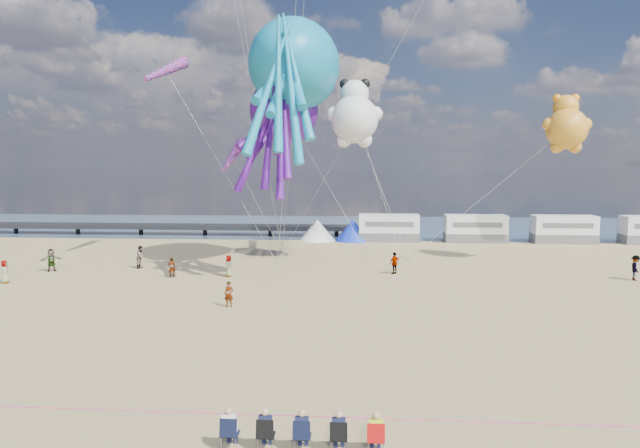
{
  "coord_description": "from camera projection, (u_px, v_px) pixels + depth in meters",
  "views": [
    {
      "loc": [
        2.98,
        -23.51,
        8.56
      ],
      "look_at": [
        0.81,
        6.0,
        5.45
      ],
      "focal_mm": 32.0,
      "sensor_mm": 36.0,
      "label": 1
    }
  ],
  "objects": [
    {
      "name": "ground",
      "position": [
        291.0,
        365.0,
        24.43
      ],
      "size": [
        120.0,
        120.0,
        0.0
      ],
      "primitive_type": "plane",
      "color": "tan",
      "rests_on": "ground"
    },
    {
      "name": "water",
      "position": [
        340.0,
        226.0,
        78.98
      ],
      "size": [
        120.0,
        120.0,
        0.0
      ],
      "primitive_type": "plane",
      "color": "#39526E",
      "rests_on": "ground"
    },
    {
      "name": "pier",
      "position": [
        109.0,
        226.0,
        70.01
      ],
      "size": [
        60.0,
        3.0,
        0.5
      ],
      "primitive_type": "cube",
      "color": "black",
      "rests_on": "ground"
    },
    {
      "name": "motorhome_0",
      "position": [
        389.0,
        228.0,
        63.51
      ],
      "size": [
        6.6,
        2.5,
        3.0
      ],
      "primitive_type": "cube",
      "color": "silver",
      "rests_on": "ground"
    },
    {
      "name": "motorhome_1",
      "position": [
        475.0,
        228.0,
        62.82
      ],
      "size": [
        6.6,
        2.5,
        3.0
      ],
      "primitive_type": "cube",
      "color": "silver",
      "rests_on": "ground"
    },
    {
      "name": "motorhome_2",
      "position": [
        564.0,
        229.0,
        62.13
      ],
      "size": [
        6.6,
        2.5,
        3.0
      ],
      "primitive_type": "cube",
      "color": "silver",
      "rests_on": "ground"
    },
    {
      "name": "tent_white",
      "position": [
        317.0,
        230.0,
        64.13
      ],
      "size": [
        4.0,
        4.0,
        2.4
      ],
      "primitive_type": "cone",
      "color": "white",
      "rests_on": "ground"
    },
    {
      "name": "tent_blue",
      "position": [
        353.0,
        230.0,
        63.83
      ],
      "size": [
        4.0,
        4.0,
        2.4
      ],
      "primitive_type": "cone",
      "color": "#1933CC",
      "rests_on": "ground"
    },
    {
      "name": "spectator_row",
      "position": [
        302.0,
        429.0,
        17.09
      ],
      "size": [
        6.1,
        0.9,
        1.3
      ],
      "primitive_type": null,
      "color": "black",
      "rests_on": "ground"
    },
    {
      "name": "rope_line",
      "position": [
        273.0,
        415.0,
        19.47
      ],
      "size": [
        34.0,
        0.03,
        0.03
      ],
      "primitive_type": "cylinder",
      "rotation": [
        0.0,
        1.57,
        0.0
      ],
      "color": "#F2338C",
      "rests_on": "ground"
    },
    {
      "name": "standing_person",
      "position": [
        229.0,
        294.0,
        34.23
      ],
      "size": [
        0.58,
        0.39,
        1.54
      ],
      "primitive_type": "imported",
      "rotation": [
        0.0,
        0.0,
        -0.04
      ],
      "color": "tan",
      "rests_on": "ground"
    },
    {
      "name": "beachgoer_0",
      "position": [
        4.0,
        272.0,
        41.09
      ],
      "size": [
        0.47,
        0.66,
        1.67
      ],
      "primitive_type": "imported",
      "rotation": [
        0.0,
        0.0,
        1.7
      ],
      "color": "#7F6659",
      "rests_on": "ground"
    },
    {
      "name": "beachgoer_2",
      "position": [
        636.0,
        268.0,
        42.05
      ],
      "size": [
        0.88,
        1.04,
        1.88
      ],
      "primitive_type": "imported",
      "rotation": [
        0.0,
        0.0,
        1.36
      ],
      "color": "#7F6659",
      "rests_on": "ground"
    },
    {
      "name": "beachgoer_3",
      "position": [
        395.0,
        263.0,
        44.58
      ],
      "size": [
        1.26,
        1.19,
        1.71
      ],
      "primitive_type": "imported",
      "rotation": [
        0.0,
        0.0,
        3.83
      ],
      "color": "#7F6659",
      "rests_on": "ground"
    },
    {
      "name": "beachgoer_4",
      "position": [
        51.0,
        260.0,
        45.58
      ],
      "size": [
        1.12,
        1.03,
        1.84
      ],
      "primitive_type": "imported",
      "rotation": [
        0.0,
        0.0,
        0.68
      ],
      "color": "#7F6659",
      "rests_on": "ground"
    },
    {
      "name": "beachgoer_5",
      "position": [
        172.0,
        268.0,
        43.2
      ],
      "size": [
        1.47,
        0.85,
        1.51
      ],
      "primitive_type": "imported",
      "rotation": [
        0.0,
        0.0,
        3.45
      ],
      "color": "#7F6659",
      "rests_on": "ground"
    },
    {
      "name": "beachgoer_6",
      "position": [
        229.0,
        266.0,
        43.46
      ],
      "size": [
        0.59,
        0.71,
        1.66
      ],
      "primitive_type": "imported",
      "rotation": [
        0.0,
        0.0,
        5.1
      ],
      "color": "#7F6659",
      "rests_on": "ground"
    },
    {
      "name": "beachgoer_7",
      "position": [
        141.0,
        257.0,
        47.04
      ],
      "size": [
        0.65,
        0.94,
        1.86
      ],
      "primitive_type": "imported",
      "rotation": [
        0.0,
        0.0,
        1.51
      ],
      "color": "#7F6659",
      "rests_on": "ground"
    },
    {
      "name": "sandbag_a",
      "position": [
        277.0,
        264.0,
        48.59
      ],
      "size": [
        0.5,
        0.35,
        0.22
      ],
      "primitive_type": "cube",
      "color": "gray",
      "rests_on": "ground"
    },
    {
      "name": "sandbag_b",
      "position": [
        368.0,
        256.0,
        52.87
      ],
      "size": [
        0.5,
        0.35,
        0.22
      ],
      "primitive_type": "cube",
      "color": "gray",
      "rests_on": "ground"
    },
    {
      "name": "sandbag_c",
      "position": [
        408.0,
        259.0,
        50.89
      ],
      "size": [
        0.5,
        0.35,
        0.22
      ],
      "primitive_type": "cube",
      "color": "gray",
      "rests_on": "ground"
    },
    {
      "name": "sandbag_d",
      "position": [
        401.0,
        257.0,
        52.31
      ],
      "size": [
        0.5,
        0.35,
        0.22
      ],
      "primitive_type": "cube",
      "color": "gray",
      "rests_on": "ground"
    },
    {
      "name": "sandbag_e",
      "position": [
        282.0,
        254.0,
        53.62
      ],
      "size": [
        0.5,
        0.35,
        0.22
      ],
      "primitive_type": "cube",
      "color": "gray",
      "rests_on": "ground"
    },
    {
      "name": "kite_octopus_teal",
      "position": [
        294.0,
        65.0,
        45.74
      ],
      "size": [
        6.38,
        12.63,
        13.92
      ],
      "primitive_type": null,
      "rotation": [
        0.0,
        0.0,
        0.1
      ],
      "color": "#1284AB"
    },
    {
      "name": "kite_octopus_purple",
      "position": [
        284.0,
        111.0,
        48.08
      ],
      "size": [
        8.2,
        11.75,
        12.35
      ],
      "primitive_type": null,
      "rotation": [
        0.0,
        0.0,
        -0.37
      ],
      "color": "#4F0F82"
    },
    {
      "name": "kite_panda",
      "position": [
        354.0,
        119.0,
        47.32
      ],
      "size": [
        5.24,
        4.99,
        6.78
      ],
      "primitive_type": null,
      "rotation": [
        0.0,
        0.0,
        0.1
      ],
      "color": "silver"
    },
    {
      "name": "kite_teddy_orange",
      "position": [
        567.0,
        129.0,
        46.97
      ],
      "size": [
        4.31,
        4.09,
        5.79
      ],
      "primitive_type": null,
      "rotation": [
        0.0,
        0.0,
        -0.06
      ],
      "color": "orange"
    },
    {
      "name": "windsock_left",
      "position": [
        166.0,
        70.0,
        49.27
      ],
      "size": [
        2.3,
        7.12,
        7.04
      ],
      "primitive_type": null,
      "rotation": [
        0.0,
        0.0,
        -0.17
      ],
      "color": "red"
    },
    {
      "name": "windsock_mid",
      "position": [
        352.0,
        101.0,
        50.95
      ],
      "size": [
        1.85,
        6.91,
        6.84
      ],
      "primitive_type": null,
      "rotation": [
        0.0,
        0.0,
        -0.13
      ],
      "color": "red"
    },
    {
      "name": "windsock_right",
      "position": [
        233.0,
        156.0,
        43.15
      ],
      "size": [
        1.54,
        4.49,
        4.41
      ],
      "primitive_type": null,
      "rotation": [
        0.0,
        0.0,
        -0.15
      ],
      "color": "red"
    }
  ]
}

